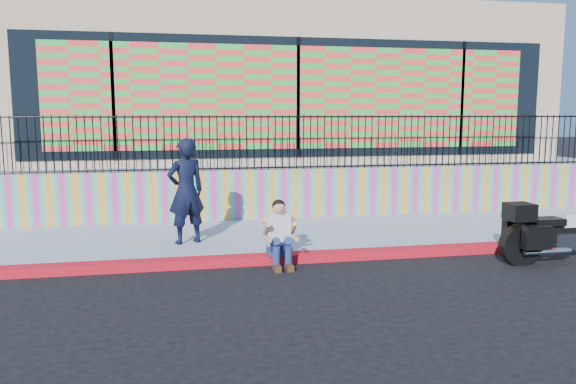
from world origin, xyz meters
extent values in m
plane|color=black|center=(0.00, 0.00, 0.00)|extent=(90.00, 90.00, 0.00)
cube|color=#AE0C20|center=(0.00, 0.00, 0.07)|extent=(16.00, 0.30, 0.15)
cube|color=#868DA1|center=(0.00, 1.65, 0.07)|extent=(16.00, 3.00, 0.15)
cube|color=#D83891|center=(0.00, 3.25, 0.70)|extent=(16.00, 0.20, 1.10)
cube|color=#868DA1|center=(0.00, 8.35, 0.62)|extent=(16.00, 10.00, 1.25)
cube|color=tan|center=(0.00, 8.15, 3.25)|extent=(14.00, 8.00, 4.00)
cube|color=black|center=(0.00, 4.13, 2.85)|extent=(12.60, 0.04, 2.80)
cube|color=#FF3F38|center=(0.00, 4.10, 2.85)|extent=(11.48, 0.02, 2.40)
cylinder|color=black|center=(2.68, -0.88, 0.31)|extent=(0.62, 0.13, 0.62)
cube|color=black|center=(3.47, -0.88, 0.47)|extent=(0.89, 0.26, 0.32)
cube|color=silver|center=(3.43, -0.88, 0.37)|extent=(0.37, 0.32, 0.28)
cube|color=silver|center=(3.64, -0.88, 0.73)|extent=(0.51, 0.30, 0.22)
cube|color=black|center=(3.14, -0.88, 0.71)|extent=(0.51, 0.32, 0.11)
cube|color=black|center=(2.63, -0.88, 0.89)|extent=(0.41, 0.39, 0.28)
cube|color=black|center=(2.77, -1.16, 0.51)|extent=(0.45, 0.17, 0.37)
cube|color=black|center=(2.77, -0.60, 0.51)|extent=(0.45, 0.17, 0.37)
imported|color=black|center=(-2.70, 1.12, 1.10)|extent=(0.81, 0.68, 1.90)
cube|color=navy|center=(-1.23, -0.04, 0.24)|extent=(0.36, 0.28, 0.18)
cube|color=silver|center=(-1.23, -0.08, 0.59)|extent=(0.38, 0.27, 0.54)
sphere|color=tan|center=(-1.23, -0.12, 0.95)|extent=(0.21, 0.21, 0.21)
cube|color=#472814|center=(-1.33, -0.48, 0.05)|extent=(0.11, 0.26, 0.10)
cube|color=#472814|center=(-1.13, -0.48, 0.05)|extent=(0.11, 0.26, 0.10)
camera|label=1|loc=(-2.84, -9.00, 2.48)|focal=35.00mm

